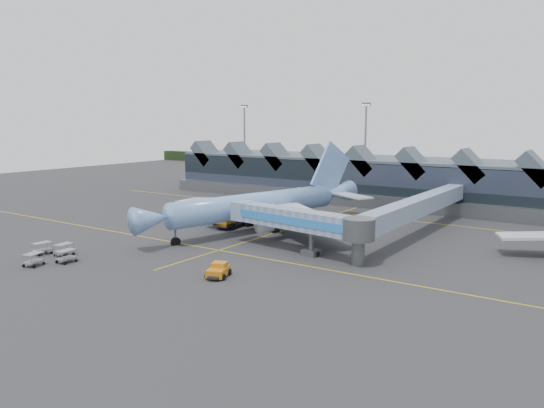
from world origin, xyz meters
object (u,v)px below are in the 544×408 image
Objects in this scene: jet_bridge at (306,222)px; pushback_tug at (218,271)px; main_airliner at (262,204)px; fuel_truck at (239,213)px.

jet_bridge is 15.24m from pushback_tug.
jet_bridge is at bearing 57.74° from pushback_tug.
main_airliner is 17.40m from jet_bridge.
jet_bridge is at bearing -21.19° from main_airliner.
main_airliner is 4.00× the size of fuel_truck.
jet_bridge is 5.87× the size of pushback_tug.
jet_bridge is at bearing -31.77° from fuel_truck.
main_airliner reaches higher than fuel_truck.
fuel_truck is at bearing 102.96° from pushback_tug.
main_airliner reaches higher than pushback_tug.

